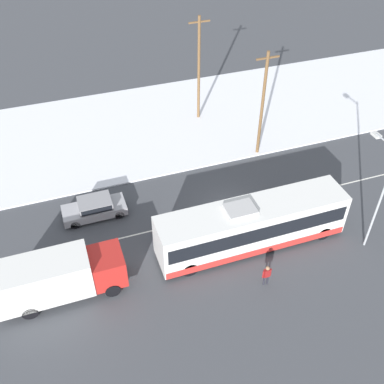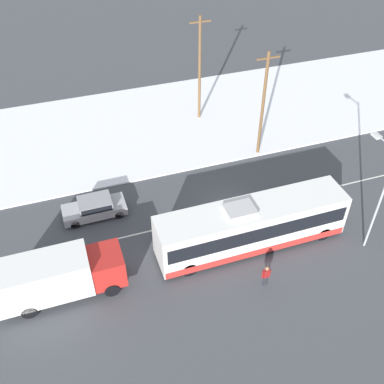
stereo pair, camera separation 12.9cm
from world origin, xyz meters
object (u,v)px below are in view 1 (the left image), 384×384
object	(u,v)px
sedan_car	(95,207)
pedestrian_at_stop	(267,274)
streetlamp	(380,185)
utility_pole_roadside	(263,104)
city_bus	(252,225)
box_truck	(58,276)
utility_pole_snowlot	(199,69)

from	to	relation	value
sedan_car	pedestrian_at_stop	size ratio (longest dim) A/B	2.75
sedan_car	streetlamp	distance (m)	18.35
pedestrian_at_stop	streetlamp	bearing A→B (deg)	8.90
pedestrian_at_stop	utility_pole_roadside	world-z (taller)	utility_pole_roadside
sedan_car	streetlamp	xyz separation A→B (m)	(16.01, -8.05, 3.94)
city_bus	utility_pole_roadside	distance (m)	10.65
sedan_car	pedestrian_at_stop	xyz separation A→B (m)	(8.51, -9.23, 0.20)
box_truck	utility_pole_roadside	xyz separation A→B (m)	(16.81, 9.14, 2.92)
box_truck	utility_pole_snowlot	world-z (taller)	utility_pole_snowlot
box_truck	utility_pole_roadside	world-z (taller)	utility_pole_roadside
city_bus	box_truck	size ratio (longest dim) A/B	1.71
city_bus	streetlamp	size ratio (longest dim) A/B	1.62
city_bus	utility_pole_roadside	size ratio (longest dim) A/B	1.40
streetlamp	utility_pole_snowlot	xyz separation A→B (m)	(-4.90, 17.92, 0.12)
box_truck	sedan_car	size ratio (longest dim) A/B	1.66
utility_pole_roadside	utility_pole_snowlot	world-z (taller)	utility_pole_snowlot
box_truck	utility_pole_snowlot	distance (m)	21.49
pedestrian_at_stop	utility_pole_snowlot	xyz separation A→B (m)	(2.61, 19.10, 3.86)
utility_pole_snowlot	city_bus	bearing A→B (deg)	-97.61
pedestrian_at_stop	box_truck	bearing A→B (deg)	164.45
utility_pole_roadside	streetlamp	bearing A→B (deg)	-78.92
utility_pole_snowlot	sedan_car	bearing A→B (deg)	-138.40
pedestrian_at_stop	utility_pole_roadside	size ratio (longest dim) A/B	0.18
pedestrian_at_stop	utility_pole_roadside	bearing A→B (deg)	66.70
sedan_car	utility_pole_roadside	size ratio (longest dim) A/B	0.49
sedan_car	streetlamp	bearing A→B (deg)	153.30
box_truck	utility_pole_snowlot	bearing A→B (deg)	48.43
streetlamp	sedan_car	bearing A→B (deg)	153.30
box_truck	pedestrian_at_stop	distance (m)	11.95
streetlamp	utility_pole_snowlot	bearing A→B (deg)	105.28
streetlamp	utility_pole_roadside	size ratio (longest dim) A/B	0.87
city_bus	utility_pole_snowlot	world-z (taller)	utility_pole_snowlot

